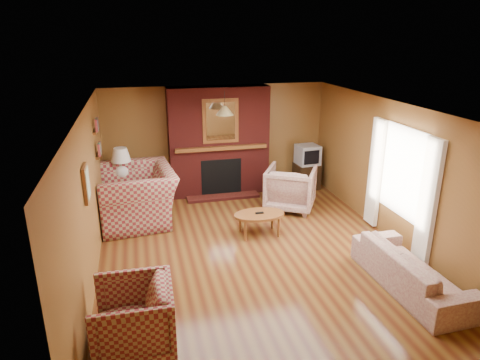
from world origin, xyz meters
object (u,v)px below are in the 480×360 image
object	(u,v)px
plaid_loveseat	(136,195)
side_table	(124,194)
fireplace	(219,142)
crt_tv	(308,155)
tv_stand	(306,176)
table_lamp	(121,162)
plaid_armchair	(133,318)
floral_sofa	(412,269)
floral_armchair	(291,188)
coffee_table	(259,216)

from	to	relation	value
plaid_loveseat	side_table	world-z (taller)	plaid_loveseat
fireplace	crt_tv	bearing A→B (deg)	-5.30
side_table	tv_stand	size ratio (longest dim) A/B	1.13
table_lamp	crt_tv	xyz separation A→B (m)	(4.15, 0.34, -0.22)
fireplace	table_lamp	xyz separation A→B (m)	(-2.10, -0.53, -0.15)
crt_tv	table_lamp	bearing A→B (deg)	-175.26
plaid_armchair	table_lamp	distance (m)	4.34
tv_stand	plaid_armchair	bearing A→B (deg)	-132.62
plaid_armchair	tv_stand	size ratio (longest dim) A/B	1.55
floral_sofa	crt_tv	xyz separation A→B (m)	(0.15, 4.29, 0.52)
plaid_armchair	table_lamp	size ratio (longest dim) A/B	1.39
table_lamp	crt_tv	distance (m)	4.17
floral_sofa	side_table	bearing A→B (deg)	43.78
fireplace	floral_sofa	world-z (taller)	fireplace
floral_sofa	side_table	xyz separation A→B (m)	(-4.00, 3.95, 0.04)
plaid_armchair	floral_armchair	world-z (taller)	floral_armchair
plaid_loveseat	table_lamp	size ratio (longest dim) A/B	2.46
side_table	table_lamp	world-z (taller)	table_lamp
side_table	crt_tv	bearing A→B (deg)	4.74
plaid_armchair	table_lamp	bearing A→B (deg)	-176.68
fireplace	plaid_armchair	size ratio (longest dim) A/B	2.64
floral_sofa	plaid_loveseat	bearing A→B (deg)	46.73
floral_sofa	crt_tv	world-z (taller)	crt_tv
crt_tv	floral_sofa	bearing A→B (deg)	-92.00
floral_sofa	side_table	size ratio (longest dim) A/B	3.02
tv_stand	side_table	bearing A→B (deg)	-177.04
crt_tv	floral_armchair	bearing A→B (deg)	-126.50
plaid_loveseat	table_lamp	xyz separation A→B (m)	(-0.25, 0.61, 0.50)
tv_stand	crt_tv	bearing A→B (deg)	-91.87
floral_sofa	tv_stand	distance (m)	4.30
table_lamp	fireplace	bearing A→B (deg)	14.29
coffee_table	tv_stand	size ratio (longest dim) A/B	1.57
plaid_loveseat	plaid_armchair	size ratio (longest dim) A/B	1.77
plaid_loveseat	floral_armchair	xyz separation A→B (m)	(3.10, -0.13, -0.08)
side_table	tv_stand	xyz separation A→B (m)	(4.15, 0.35, -0.04)
floral_sofa	crt_tv	bearing A→B (deg)	-3.61
side_table	crt_tv	world-z (taller)	crt_tv
tv_stand	plaid_loveseat	bearing A→B (deg)	-168.05
side_table	table_lamp	distance (m)	0.70
coffee_table	crt_tv	world-z (taller)	crt_tv
coffee_table	plaid_armchair	bearing A→B (deg)	-131.47
coffee_table	tv_stand	bearing A→B (deg)	50.12
plaid_loveseat	table_lamp	bearing A→B (deg)	-163.69
plaid_armchair	fireplace	bearing A→B (deg)	159.32
plaid_loveseat	plaid_armchair	bearing A→B (deg)	-7.55
coffee_table	side_table	distance (m)	2.96
fireplace	plaid_loveseat	size ratio (longest dim) A/B	1.49
fireplace	plaid_loveseat	xyz separation A→B (m)	(-1.85, -1.14, -0.66)
floral_armchair	tv_stand	world-z (taller)	floral_armchair
plaid_armchair	coffee_table	distance (m)	3.36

